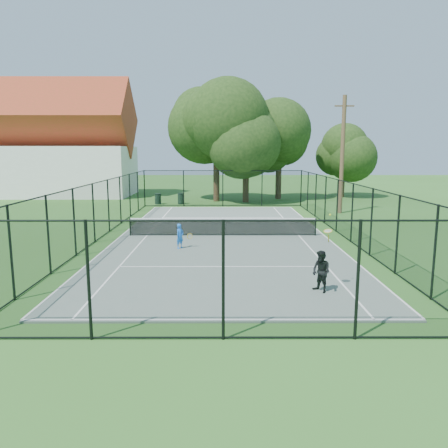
{
  "coord_description": "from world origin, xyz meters",
  "views": [
    {
      "loc": [
        -0.01,
        -23.14,
        4.6
      ],
      "look_at": [
        0.05,
        -3.0,
        1.2
      ],
      "focal_mm": 35.0,
      "sensor_mm": 36.0,
      "label": 1
    }
  ],
  "objects_px": {
    "player_blue": "(180,236)",
    "player_black": "(321,271)",
    "tennis_net": "(223,226)",
    "utility_pole": "(342,154)",
    "trash_bin_left": "(158,199)",
    "trash_bin_right": "(181,198)"
  },
  "relations": [
    {
      "from": "player_blue",
      "to": "player_black",
      "type": "height_order",
      "value": "player_black"
    },
    {
      "from": "tennis_net",
      "to": "trash_bin_right",
      "type": "distance_m",
      "value": 15.02
    },
    {
      "from": "trash_bin_right",
      "to": "player_blue",
      "type": "height_order",
      "value": "player_blue"
    },
    {
      "from": "tennis_net",
      "to": "player_blue",
      "type": "distance_m",
      "value": 3.68
    },
    {
      "from": "trash_bin_right",
      "to": "utility_pole",
      "type": "bearing_deg",
      "value": -24.25
    },
    {
      "from": "tennis_net",
      "to": "utility_pole",
      "type": "relative_size",
      "value": 1.18
    },
    {
      "from": "trash_bin_left",
      "to": "utility_pole",
      "type": "relative_size",
      "value": 0.11
    },
    {
      "from": "trash_bin_left",
      "to": "trash_bin_right",
      "type": "distance_m",
      "value": 1.98
    },
    {
      "from": "trash_bin_right",
      "to": "utility_pole",
      "type": "height_order",
      "value": "utility_pole"
    },
    {
      "from": "trash_bin_left",
      "to": "utility_pole",
      "type": "bearing_deg",
      "value": -20.93
    },
    {
      "from": "tennis_net",
      "to": "trash_bin_left",
      "type": "xyz_separation_m",
      "value": [
        -5.63,
        14.49,
        -0.11
      ]
    },
    {
      "from": "trash_bin_left",
      "to": "player_black",
      "type": "height_order",
      "value": "player_black"
    },
    {
      "from": "player_blue",
      "to": "trash_bin_left",
      "type": "bearing_deg",
      "value": 101.63
    },
    {
      "from": "trash_bin_left",
      "to": "player_black",
      "type": "relative_size",
      "value": 0.37
    },
    {
      "from": "tennis_net",
      "to": "utility_pole",
      "type": "distance_m",
      "value": 13.07
    },
    {
      "from": "tennis_net",
      "to": "utility_pole",
      "type": "xyz_separation_m",
      "value": [
        8.72,
        9.0,
        3.74
      ]
    },
    {
      "from": "player_blue",
      "to": "player_black",
      "type": "xyz_separation_m",
      "value": [
        5.18,
        -6.44,
        0.11
      ]
    },
    {
      "from": "tennis_net",
      "to": "player_blue",
      "type": "height_order",
      "value": "player_blue"
    },
    {
      "from": "tennis_net",
      "to": "player_black",
      "type": "height_order",
      "value": "player_black"
    },
    {
      "from": "utility_pole",
      "to": "player_black",
      "type": "xyz_separation_m",
      "value": [
        -5.54,
        -18.53,
        -3.57
      ]
    },
    {
      "from": "tennis_net",
      "to": "trash_bin_right",
      "type": "height_order",
      "value": "tennis_net"
    },
    {
      "from": "tennis_net",
      "to": "player_blue",
      "type": "bearing_deg",
      "value": -123.07
    }
  ]
}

